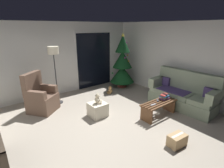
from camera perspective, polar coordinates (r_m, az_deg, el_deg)
The scene contains 18 objects.
ground_plane at distance 4.37m, azimuth 1.57°, elevation -14.03°, with size 7.00×7.00×0.00m, color #9E9384.
wall_back at distance 6.44m, azimuth -16.11°, elevation 7.95°, with size 5.72×0.12×2.50m, color silver.
wall_right at distance 6.04m, azimuth 23.25°, elevation 6.52°, with size 0.12×6.00×2.50m, color silver.
patio_door_frame at distance 6.99m, azimuth -5.81°, elevation 8.11°, with size 1.60×0.02×2.20m, color silver.
patio_door_glass at distance 6.98m, azimuth -5.72°, elevation 7.69°, with size 1.50×0.02×2.10m, color black.
couch at distance 5.66m, azimuth 22.22°, elevation -3.10°, with size 0.87×1.98×1.08m.
coffee_table at distance 4.90m, azimuth 15.06°, elevation -7.24°, with size 1.10×0.40×0.42m.
remote_silver at distance 4.62m, azimuth 13.37°, elevation -6.63°, with size 0.04×0.16×0.02m, color #ADADB2.
remote_graphite at distance 4.90m, azimuth 14.75°, elevation -5.24°, with size 0.04×0.16×0.02m, color #333338.
book_stack at distance 5.06m, azimuth 16.87°, elevation -3.98°, with size 0.29×0.21×0.14m.
cell_phone at distance 5.02m, azimuth 17.05°, elevation -3.19°, with size 0.07×0.14×0.01m, color black.
christmas_tree at distance 6.84m, azimuth 3.42°, elevation 6.49°, with size 0.95×0.95×2.10m.
armchair at distance 5.38m, azimuth -22.33°, elevation -4.20°, with size 0.96×0.96×1.13m.
floor_lamp at distance 5.47m, azimuth -18.58°, elevation 8.68°, with size 0.32×0.32×1.78m.
ottoman at distance 4.79m, azimuth -4.74°, elevation -8.34°, with size 0.44×0.44×0.38m, color beige.
teddy_bear_cream at distance 4.66m, azimuth -4.71°, elevation -4.93°, with size 0.22×0.21×0.29m.
teddy_bear_honey_by_tree at distance 6.34m, azimuth -0.64°, elevation -2.09°, with size 0.21×0.21×0.29m.
cardboard_box_taped_mid_floor at distance 3.98m, azimuth 20.55°, elevation -16.87°, with size 0.40×0.28×0.25m.
Camera 1 is at (-2.36, -2.83, 2.35)m, focal length 27.88 mm.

